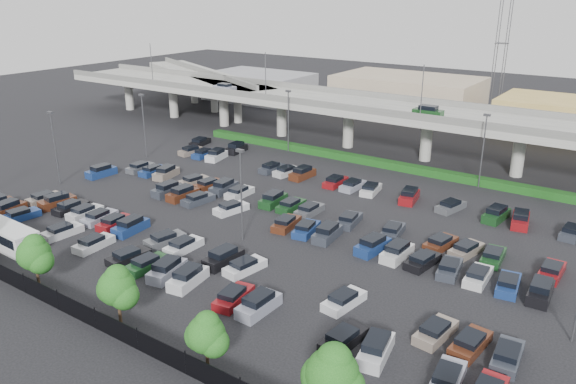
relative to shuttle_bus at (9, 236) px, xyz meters
The scene contains 11 objects.
ground 30.29m from the shuttle_bus, 51.23° to the left, with size 280.00×280.00×0.00m, color black.
overpass 58.92m from the shuttle_bus, 71.37° to the left, with size 150.00×13.00×15.80m.
on_ramp 74.63m from the shuttle_bus, 116.45° to the left, with size 50.93×30.13×8.80m.
hedge 52.16m from the shuttle_bus, 68.69° to the left, with size 66.00×1.60×1.10m, color #144113.
fence 19.41m from the shuttle_bus, 13.13° to the right, with size 70.00×0.10×2.00m.
tree_row 19.99m from the shuttle_bus, ahead, with size 65.07×3.66×5.94m.
shuttle_bus is the anchor object (origin of this frame).
parked_cars 27.23m from the shuttle_bus, 48.29° to the left, with size 62.88×41.66×1.67m.
light_poles 29.98m from the shuttle_bus, 59.92° to the left, with size 66.90×48.38×10.30m.
distant_buildings 91.00m from the shuttle_bus, 69.86° to the left, with size 138.00×24.00×9.00m.
comm_tower 101.26m from the shuttle_bus, 76.77° to the left, with size 2.40×2.40×30.00m.
Camera 1 is at (35.85, -51.20, 26.04)m, focal length 35.00 mm.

